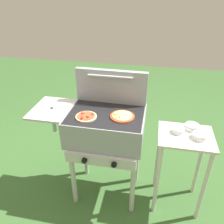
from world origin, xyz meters
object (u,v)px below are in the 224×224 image
topping_bowl_near (200,136)px  pizza_cheese (122,116)px  pizza_pepperoni (86,116)px  topping_bowl_middle (178,131)px  grill (105,128)px  topping_bowl_far (192,127)px  prep_table (182,157)px

topping_bowl_near → pizza_cheese: bearing=-179.2°
pizza_pepperoni → topping_bowl_middle: 0.76m
grill → pizza_pepperoni: pizza_pepperoni is taller
topping_bowl_near → topping_bowl_far: (-0.05, 0.12, 0.00)m
pizza_cheese → topping_bowl_near: pizza_cheese is taller
pizza_cheese → prep_table: (0.52, 0.03, -0.36)m
pizza_pepperoni → prep_table: size_ratio=0.22×
topping_bowl_middle → pizza_pepperoni: bearing=-171.0°
prep_table → topping_bowl_near: 0.26m
pizza_pepperoni → topping_bowl_far: pizza_pepperoni is taller
grill → topping_bowl_middle: (0.61, 0.03, 0.04)m
pizza_pepperoni → topping_bowl_far: size_ratio=1.48×
pizza_pepperoni → topping_bowl_near: (0.90, 0.07, -0.12)m
grill → pizza_pepperoni: (-0.13, -0.09, 0.15)m
topping_bowl_near → topping_bowl_middle: size_ratio=1.25×
prep_table → topping_bowl_far: size_ratio=6.72×
prep_table → topping_bowl_middle: size_ratio=8.31×
pizza_pepperoni → prep_table: 0.89m
topping_bowl_near → topping_bowl_middle: (-0.16, 0.05, 0.00)m
topping_bowl_near → grill: bearing=178.8°
topping_bowl_far → topping_bowl_near: bearing=-68.3°
topping_bowl_near → topping_bowl_middle: 0.17m
pizza_pepperoni → prep_table: bearing=6.5°
prep_table → topping_bowl_near: bearing=-12.1°
grill → topping_bowl_far: bearing=8.2°
pizza_cheese → topping_bowl_far: bearing=12.8°
topping_bowl_middle → topping_bowl_near: bearing=-15.8°
pizza_cheese → topping_bowl_far: (0.57, 0.13, -0.12)m
prep_table → topping_bowl_middle: 0.25m
pizza_cheese → pizza_pepperoni: same height
pizza_cheese → topping_bowl_near: bearing=0.8°
pizza_pepperoni → topping_bowl_middle: bearing=9.0°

